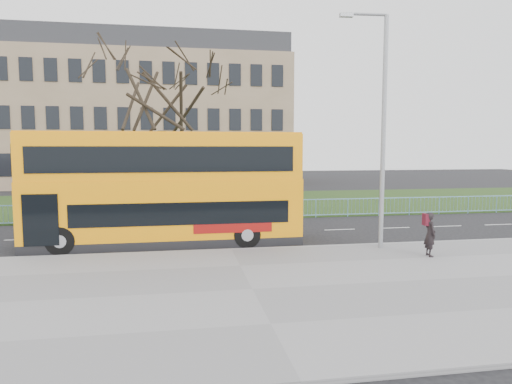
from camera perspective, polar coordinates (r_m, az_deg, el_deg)
The scene contains 10 objects.
ground at distance 19.83m, azimuth -3.62°, elevation -6.51°, with size 120.00×120.00×0.00m, color black.
pavement at distance 13.34m, azimuth -0.46°, elevation -12.27°, with size 80.00×10.50×0.12m, color slate.
kerb at distance 18.31m, azimuth -3.10°, elevation -7.30°, with size 80.00×0.20×0.14m, color gray.
grass_verge at distance 33.90m, azimuth -6.19°, elevation -1.42°, with size 80.00×15.40×0.08m, color #1D3413.
guard_railing at distance 26.22m, azimuth -5.16°, elevation -2.34°, with size 40.00×0.12×1.10m, color #6DA3C1, non-canonical shape.
bare_tree at distance 29.37m, azimuth -11.72°, elevation 9.39°, with size 8.52×8.52×12.17m, color black, non-canonical shape.
civic_building at distance 54.44m, azimuth -12.96°, elevation 8.44°, with size 30.00×15.00×14.00m, color #846D54.
yellow_bus at distance 19.65m, azimuth -11.17°, elevation 0.75°, with size 11.28×2.76×4.72m.
pedestrian at distance 18.16m, azimuth 20.92°, elevation -4.96°, with size 0.60×0.39×1.65m, color black.
street_lamp at distance 18.84m, azimuth 15.35°, elevation 8.44°, with size 1.95×0.32×9.19m.
Camera 1 is at (-2.04, -19.29, 4.15)m, focal length 32.00 mm.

